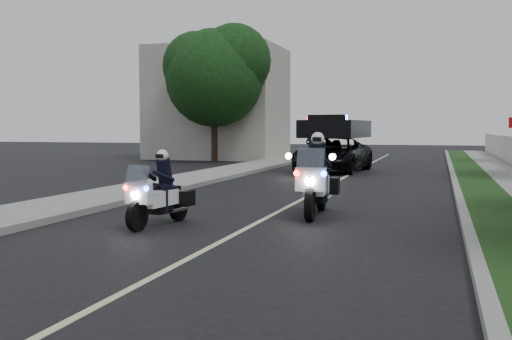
# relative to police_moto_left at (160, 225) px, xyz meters

# --- Properties ---
(ground) EXTENTS (120.00, 120.00, 0.00)m
(ground) POSITION_rel_police_moto_left_xyz_m (1.78, -0.73, 0.00)
(ground) COLOR black
(ground) RESTS_ON ground
(curb_right) EXTENTS (0.20, 60.00, 0.15)m
(curb_right) POSITION_rel_police_moto_left_xyz_m (5.88, 9.27, 0.07)
(curb_right) COLOR gray
(curb_right) RESTS_ON ground
(grass_verge) EXTENTS (1.20, 60.00, 0.16)m
(grass_verge) POSITION_rel_police_moto_left_xyz_m (6.58, 9.27, 0.08)
(grass_verge) COLOR #193814
(grass_verge) RESTS_ON ground
(curb_left) EXTENTS (0.20, 60.00, 0.15)m
(curb_left) POSITION_rel_police_moto_left_xyz_m (-2.32, 9.27, 0.07)
(curb_left) COLOR gray
(curb_left) RESTS_ON ground
(sidewalk_left) EXTENTS (2.00, 60.00, 0.16)m
(sidewalk_left) POSITION_rel_police_moto_left_xyz_m (-3.42, 9.27, 0.08)
(sidewalk_left) COLOR gray
(sidewalk_left) RESTS_ON ground
(building_far) EXTENTS (8.00, 6.00, 7.00)m
(building_far) POSITION_rel_police_moto_left_xyz_m (-8.22, 25.27, 3.50)
(building_far) COLOR #A8A396
(building_far) RESTS_ON ground
(lane_marking) EXTENTS (0.12, 50.00, 0.01)m
(lane_marking) POSITION_rel_police_moto_left_xyz_m (1.78, 9.27, 0.00)
(lane_marking) COLOR #BFB78C
(lane_marking) RESTS_ON ground
(police_moto_left) EXTENTS (0.85, 1.86, 1.53)m
(police_moto_left) POSITION_rel_police_moto_left_xyz_m (0.00, 0.00, 0.00)
(police_moto_left) COLOR white
(police_moto_left) RESTS_ON ground
(police_moto_right) EXTENTS (0.89, 2.24, 1.87)m
(police_moto_right) POSITION_rel_police_moto_left_xyz_m (2.73, 2.31, 0.00)
(police_moto_right) COLOR white
(police_moto_right) RESTS_ON ground
(police_suv) EXTENTS (3.07, 5.76, 2.70)m
(police_suv) POSITION_rel_police_moto_left_xyz_m (0.83, 15.68, 0.00)
(police_suv) COLOR black
(police_suv) RESTS_ON ground
(bicycle) EXTENTS (0.77, 1.83, 0.93)m
(bicycle) POSITION_rel_police_moto_left_xyz_m (-0.47, 17.19, 0.00)
(bicycle) COLOR black
(bicycle) RESTS_ON ground
(cyclist) EXTENTS (0.62, 0.45, 1.62)m
(cyclist) POSITION_rel_police_moto_left_xyz_m (-0.47, 17.19, 0.00)
(cyclist) COLOR black
(cyclist) RESTS_ON ground
(tree_left_near) EXTENTS (7.35, 7.35, 9.26)m
(tree_left_near) POSITION_rel_police_moto_left_xyz_m (-6.95, 21.23, 0.00)
(tree_left_near) COLOR #174015
(tree_left_near) RESTS_ON ground
(tree_left_far) EXTENTS (6.49, 6.49, 8.31)m
(tree_left_far) POSITION_rel_police_moto_left_xyz_m (-7.38, 24.62, 0.00)
(tree_left_far) COLOR black
(tree_left_far) RESTS_ON ground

